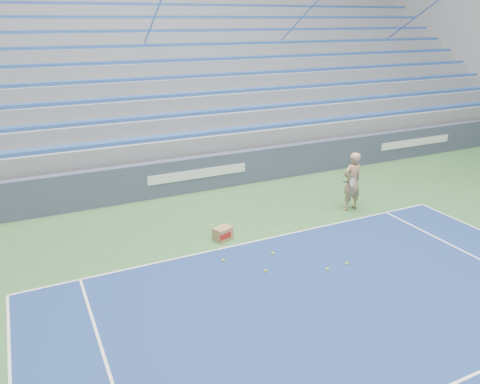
% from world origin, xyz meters
% --- Properties ---
extents(sponsor_barrier, '(30.00, 0.32, 1.10)m').
position_xyz_m(sponsor_barrier, '(0.00, 15.88, 0.55)').
color(sponsor_barrier, '#3C435B').
rests_on(sponsor_barrier, ground).
extents(bleachers, '(31.00, 9.15, 7.30)m').
position_xyz_m(bleachers, '(0.00, 21.60, 2.36)').
color(bleachers, gray).
rests_on(bleachers, ground).
extents(tennis_player, '(0.92, 0.84, 1.67)m').
position_xyz_m(tennis_player, '(3.36, 12.54, 0.84)').
color(tennis_player, tan).
rests_on(tennis_player, ground).
extents(ball_box, '(0.50, 0.45, 0.32)m').
position_xyz_m(ball_box, '(-0.67, 12.34, 0.16)').
color(ball_box, '#A2744E').
rests_on(ball_box, ground).
extents(tennis_ball_0, '(0.07, 0.07, 0.07)m').
position_xyz_m(tennis_ball_0, '(-0.49, 10.48, 0.03)').
color(tennis_ball_0, '#DBEE30').
rests_on(tennis_ball_0, ground).
extents(tennis_ball_1, '(0.07, 0.07, 0.07)m').
position_xyz_m(tennis_ball_1, '(0.74, 9.97, 0.03)').
color(tennis_ball_1, '#DBEE30').
rests_on(tennis_ball_1, ground).
extents(tennis_ball_2, '(0.07, 0.07, 0.07)m').
position_xyz_m(tennis_ball_2, '(1.28, 9.99, 0.03)').
color(tennis_ball_2, '#DBEE30').
rests_on(tennis_ball_2, ground).
extents(tennis_ball_3, '(0.07, 0.07, 0.07)m').
position_xyz_m(tennis_ball_3, '(-1.12, 11.30, 0.03)').
color(tennis_ball_3, '#DBEE30').
rests_on(tennis_ball_3, ground).
extents(tennis_ball_4, '(0.07, 0.07, 0.07)m').
position_xyz_m(tennis_ball_4, '(0.03, 11.11, 0.03)').
color(tennis_ball_4, '#DBEE30').
rests_on(tennis_ball_4, ground).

